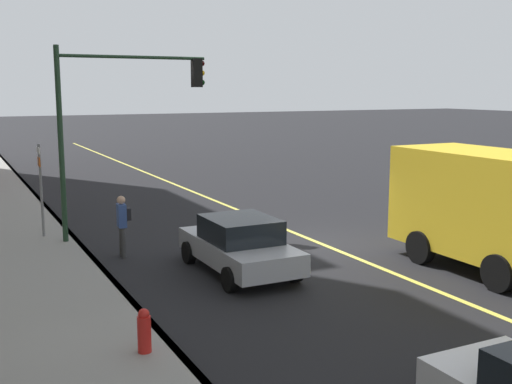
{
  "coord_description": "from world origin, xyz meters",
  "views": [
    {
      "loc": [
        -15.82,
        10.1,
        4.69
      ],
      "look_at": [
        0.25,
        2.05,
        1.71
      ],
      "focal_mm": 43.79,
      "sensor_mm": 36.0,
      "label": 1
    }
  ],
  "objects_px": {
    "car_silver": "(239,244)",
    "pedestrian_with_backpack": "(123,221)",
    "fire_hydrant": "(144,335)",
    "traffic_light_mast": "(118,108)",
    "street_sign_post": "(41,185)"
  },
  "relations": [
    {
      "from": "car_silver",
      "to": "pedestrian_with_backpack",
      "type": "xyz_separation_m",
      "value": [
        2.84,
        2.29,
        0.29
      ]
    },
    {
      "from": "car_silver",
      "to": "pedestrian_with_backpack",
      "type": "relative_size",
      "value": 2.37
    },
    {
      "from": "car_silver",
      "to": "fire_hydrant",
      "type": "bearing_deg",
      "value": 137.48
    },
    {
      "from": "car_silver",
      "to": "traffic_light_mast",
      "type": "bearing_deg",
      "value": 20.38
    },
    {
      "from": "traffic_light_mast",
      "to": "street_sign_post",
      "type": "relative_size",
      "value": 1.96
    },
    {
      "from": "pedestrian_with_backpack",
      "to": "fire_hydrant",
      "type": "relative_size",
      "value": 1.86
    },
    {
      "from": "car_silver",
      "to": "fire_hydrant",
      "type": "xyz_separation_m",
      "value": [
        -4.08,
        3.74,
        -0.27
      ]
    },
    {
      "from": "car_silver",
      "to": "traffic_light_mast",
      "type": "height_order",
      "value": "traffic_light_mast"
    },
    {
      "from": "pedestrian_with_backpack",
      "to": "street_sign_post",
      "type": "height_order",
      "value": "street_sign_post"
    },
    {
      "from": "car_silver",
      "to": "street_sign_post",
      "type": "bearing_deg",
      "value": 34.95
    },
    {
      "from": "pedestrian_with_backpack",
      "to": "street_sign_post",
      "type": "distance_m",
      "value": 3.51
    },
    {
      "from": "fire_hydrant",
      "to": "street_sign_post",
      "type": "bearing_deg",
      "value": 1.77
    },
    {
      "from": "street_sign_post",
      "to": "fire_hydrant",
      "type": "distance_m",
      "value": 9.95
    },
    {
      "from": "car_silver",
      "to": "traffic_light_mast",
      "type": "xyz_separation_m",
      "value": [
        4.82,
        1.79,
        3.37
      ]
    },
    {
      "from": "car_silver",
      "to": "fire_hydrant",
      "type": "relative_size",
      "value": 4.4
    }
  ]
}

